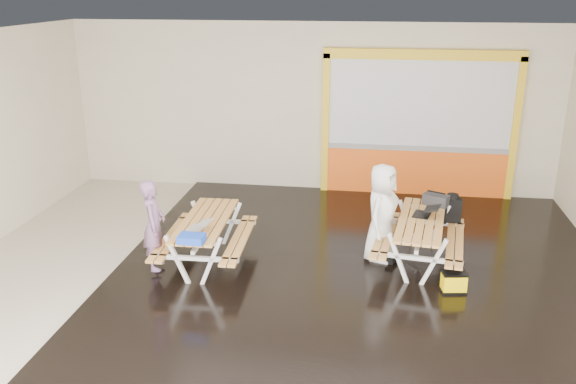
% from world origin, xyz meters
% --- Properties ---
extents(room, '(10.02, 8.02, 3.52)m').
position_xyz_m(room, '(0.00, 0.00, 1.75)').
color(room, beige).
rests_on(room, ground).
extents(deck, '(7.50, 7.98, 0.05)m').
position_xyz_m(deck, '(1.25, 0.00, 0.03)').
color(deck, black).
rests_on(deck, room).
extents(kiosk, '(3.88, 0.16, 3.00)m').
position_xyz_m(kiosk, '(2.20, 3.93, 1.44)').
color(kiosk, orange).
rests_on(kiosk, room).
extents(picnic_table_left, '(1.36, 1.96, 0.77)m').
position_xyz_m(picnic_table_left, '(-1.17, 0.10, 0.59)').
color(picnic_table_left, '#DC9D4F').
rests_on(picnic_table_left, deck).
extents(picnic_table_right, '(1.54, 2.08, 0.77)m').
position_xyz_m(picnic_table_right, '(2.12, 0.58, 0.59)').
color(picnic_table_right, '#DC9D4F').
rests_on(picnic_table_right, deck).
extents(person_left, '(0.43, 0.57, 1.39)m').
position_xyz_m(person_left, '(-1.84, -0.31, 0.80)').
color(person_left, slate).
rests_on(person_left, deck).
extents(person_right, '(0.73, 0.90, 1.59)m').
position_xyz_m(person_right, '(1.51, 0.66, 0.81)').
color(person_right, white).
rests_on(person_right, deck).
extents(laptop_left, '(0.40, 0.37, 0.15)m').
position_xyz_m(laptop_left, '(-1.15, -0.32, 0.82)').
color(laptop_left, silver).
rests_on(laptop_left, picnic_table_left).
extents(laptop_right, '(0.46, 0.43, 0.16)m').
position_xyz_m(laptop_right, '(2.19, 0.76, 0.83)').
color(laptop_right, black).
rests_on(laptop_right, picnic_table_right).
extents(blue_pouch, '(0.37, 0.26, 0.11)m').
position_xyz_m(blue_pouch, '(-1.12, -0.76, 0.82)').
color(blue_pouch, blue).
rests_on(blue_pouch, picnic_table_left).
extents(toolbox, '(0.45, 0.36, 0.23)m').
position_xyz_m(toolbox, '(2.39, 1.26, 0.86)').
color(toolbox, black).
rests_on(toolbox, picnic_table_right).
extents(backpack, '(0.31, 0.22, 0.49)m').
position_xyz_m(backpack, '(2.66, 1.33, 0.70)').
color(backpack, black).
rests_on(backpack, picnic_table_right).
extents(dark_case, '(0.43, 0.38, 0.13)m').
position_xyz_m(dark_case, '(1.60, 0.59, 0.12)').
color(dark_case, black).
rests_on(dark_case, deck).
extents(fluke_bag, '(0.38, 0.28, 0.30)m').
position_xyz_m(fluke_bag, '(2.56, -0.32, 0.19)').
color(fluke_bag, black).
rests_on(fluke_bag, deck).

